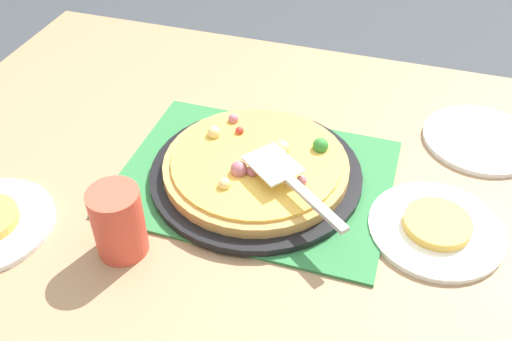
# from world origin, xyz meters

# --- Properties ---
(dining_table) EXTENTS (1.40, 1.00, 0.75)m
(dining_table) POSITION_xyz_m (0.00, 0.00, 0.64)
(dining_table) COLOR #9E7A56
(dining_table) RESTS_ON ground_plane
(placemat) EXTENTS (0.48, 0.36, 0.01)m
(placemat) POSITION_xyz_m (0.00, 0.00, 0.75)
(placemat) COLOR #2D753D
(placemat) RESTS_ON dining_table
(pizza_pan) EXTENTS (0.38, 0.38, 0.01)m
(pizza_pan) POSITION_xyz_m (0.00, 0.00, 0.76)
(pizza_pan) COLOR black
(pizza_pan) RESTS_ON placemat
(pizza) EXTENTS (0.33, 0.33, 0.05)m
(pizza) POSITION_xyz_m (0.00, 0.00, 0.78)
(pizza) COLOR tan
(pizza) RESTS_ON pizza_pan
(plate_far_right) EXTENTS (0.22, 0.22, 0.01)m
(plate_far_right) POSITION_xyz_m (0.32, -0.03, 0.76)
(plate_far_right) COLOR white
(plate_far_right) RESTS_ON dining_table
(plate_side) EXTENTS (0.22, 0.22, 0.01)m
(plate_side) POSITION_xyz_m (0.39, 0.24, 0.76)
(plate_side) COLOR white
(plate_side) RESTS_ON dining_table
(served_slice_right) EXTENTS (0.11, 0.11, 0.02)m
(served_slice_right) POSITION_xyz_m (0.32, -0.03, 0.77)
(served_slice_right) COLOR #EAB747
(served_slice_right) RESTS_ON plate_far_right
(cup_near) EXTENTS (0.08, 0.08, 0.12)m
(cup_near) POSITION_xyz_m (-0.15, -0.22, 0.81)
(cup_near) COLOR #E04C38
(cup_near) RESTS_ON dining_table
(pizza_server) EXTENTS (0.21, 0.18, 0.01)m
(pizza_server) POSITION_xyz_m (0.08, -0.06, 0.82)
(pizza_server) COLOR silver
(pizza_server) RESTS_ON pizza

